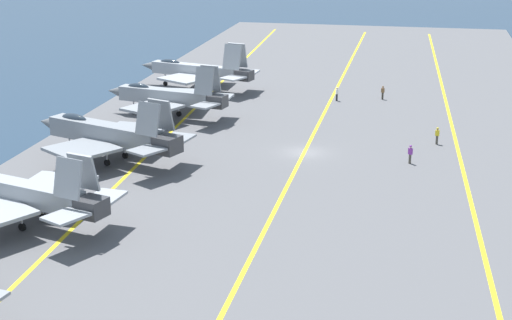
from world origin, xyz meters
The scene contains 13 objects.
ground_plane centered at (0.00, 0.00, 0.00)m, with size 2000.00×2000.00×0.00m, color #23384C.
carrier_deck centered at (0.00, 0.00, 0.20)m, with size 179.52×54.23×0.40m, color #565659.
deck_stripe_foul_line centered at (0.00, -14.91, 0.40)m, with size 161.57×0.36×0.01m, color yellow.
deck_stripe_centerline centered at (0.00, 0.00, 0.40)m, with size 161.57×0.36×0.01m, color yellow.
deck_stripe_edge_line centered at (0.00, 14.91, 0.40)m, with size 161.57×0.36×0.01m, color yellow.
parked_jet_second centered at (-22.48, 17.96, 2.90)m, with size 13.05×15.91×6.15m.
parked_jet_third centered at (-6.38, 17.75, 3.05)m, with size 13.22×16.91×6.50m.
parked_jet_fourth centered at (9.97, 17.09, 2.92)m, with size 13.19×15.12×6.38m.
parked_jet_fifth centered at (25.08, 17.84, 2.94)m, with size 11.99×16.80×6.48m.
crew_purple_vest centered at (-1.50, -10.19, 1.39)m, with size 0.46×0.45×1.81m.
crew_brown_vest centered at (24.27, -6.30, 1.35)m, with size 0.36×0.44×1.73m.
crew_yellow_vest centered at (5.48, -12.73, 1.38)m, with size 0.35×0.44×1.78m.
crew_white_vest centered at (22.33, -0.76, 1.36)m, with size 0.45×0.40×1.75m.
Camera 1 is at (-72.72, -10.33, 23.06)m, focal length 55.00 mm.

